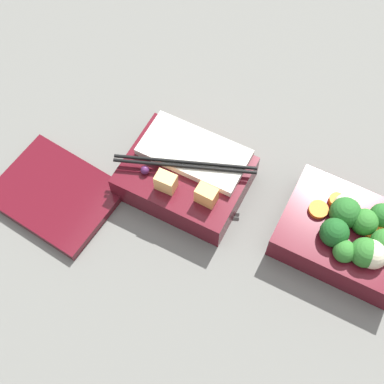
# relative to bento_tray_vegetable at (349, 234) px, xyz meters

# --- Properties ---
(ground_plane) EXTENTS (3.00, 3.00, 0.00)m
(ground_plane) POSITION_rel_bento_tray_vegetable_xyz_m (0.12, 0.01, -0.03)
(ground_plane) COLOR slate
(bento_tray_vegetable) EXTENTS (0.18, 0.14, 0.08)m
(bento_tray_vegetable) POSITION_rel_bento_tray_vegetable_xyz_m (0.00, 0.00, 0.00)
(bento_tray_vegetable) COLOR #510F19
(bento_tray_vegetable) RESTS_ON ground_plane
(bento_tray_rice) EXTENTS (0.19, 0.14, 0.08)m
(bento_tray_rice) POSITION_rel_bento_tray_vegetable_xyz_m (0.24, 0.02, -0.01)
(bento_tray_rice) COLOR #510F19
(bento_tray_rice) RESTS_ON ground_plane
(bento_lid) EXTENTS (0.19, 0.15, 0.01)m
(bento_lid) POSITION_rel_bento_tray_vegetable_xyz_m (0.41, 0.13, -0.03)
(bento_lid) COLOR #510F19
(bento_lid) RESTS_ON ground_plane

